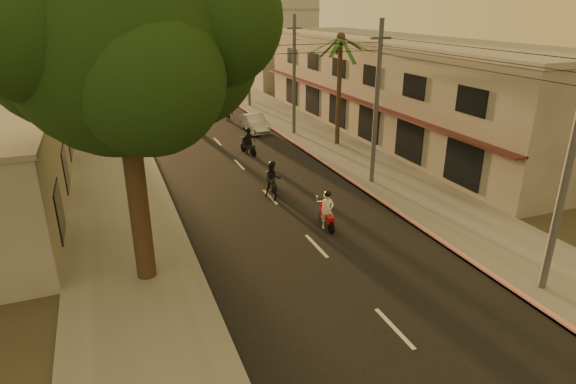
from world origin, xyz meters
name	(u,v)px	position (x,y,z in m)	size (l,w,h in m)	color
ground	(338,269)	(0.00, 0.00, 0.00)	(160.00, 160.00, 0.00)	#383023
road	(217,142)	(0.00, 20.00, 0.01)	(10.00, 140.00, 0.02)	black
sidewalk_right	(309,132)	(7.50, 20.00, 0.06)	(5.00, 140.00, 0.12)	slate
sidewalk_left	(112,151)	(-7.50, 20.00, 0.06)	(5.00, 140.00, 0.12)	slate
curb_stripe	(306,151)	(5.10, 15.00, 0.10)	(0.20, 60.00, 0.20)	red
shophouse_row	(395,86)	(13.95, 18.00, 3.65)	(8.80, 34.20, 7.30)	gray
broadleaf_tree	(131,43)	(-6.61, 2.14, 8.48)	(9.60, 8.70, 12.10)	black
palm_tree	(341,43)	(8.00, 16.00, 7.15)	(5.00, 5.00, 8.20)	black
utility_poles	(294,49)	(6.20, 20.00, 6.54)	(1.20, 48.26, 9.00)	#38383A
filler_right	(278,60)	(14.00, 45.00, 3.00)	(8.00, 14.00, 6.00)	gray
filler_left_near	(25,94)	(-14.00, 34.00, 2.20)	(8.00, 14.00, 4.40)	gray
filler_left_far	(40,59)	(-14.00, 52.00, 3.50)	(8.00, 14.00, 7.00)	gray
scooter_red	(327,212)	(1.20, 3.51, 0.81)	(0.76, 1.88, 1.84)	black
scooter_mid_a	(273,180)	(0.20, 8.15, 0.90)	(1.18, 2.00, 1.99)	black
scooter_mid_b	(249,142)	(1.25, 15.98, 0.87)	(1.26, 1.91, 1.91)	black
scooter_far_a	(195,122)	(-0.90, 23.74, 0.77)	(0.93, 1.74, 1.71)	black
scooter_far_b	(227,113)	(2.50, 26.52, 0.74)	(1.04, 1.65, 1.61)	black
parked_car	(255,123)	(3.57, 21.96, 0.69)	(1.46, 4.16, 1.37)	#9D9FA5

